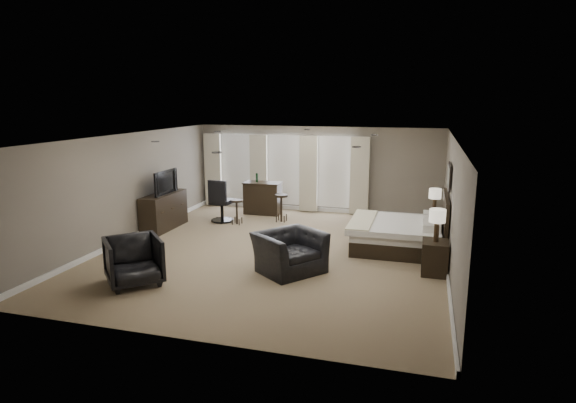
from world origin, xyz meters
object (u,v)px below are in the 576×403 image
(nightstand_far, at_px, (433,224))
(bed, at_px, (394,221))
(lamp_near, at_px, (437,225))
(dresser, at_px, (164,211))
(bar_stool_left, at_px, (237,212))
(armchair_near, at_px, (290,245))
(nightstand_near, at_px, (435,258))
(lamp_far, at_px, (435,201))
(armchair_far, at_px, (134,259))
(desk_chair, at_px, (222,200))
(bar_stool_right, at_px, (281,208))
(bar_counter, at_px, (263,198))
(tv, at_px, (163,191))

(nightstand_far, bearing_deg, bed, -121.54)
(lamp_near, xyz_separation_m, dresser, (-6.92, 1.57, -0.51))
(bar_stool_left, bearing_deg, armchair_near, -52.85)
(nightstand_near, distance_m, lamp_far, 2.95)
(lamp_far, xyz_separation_m, armchair_far, (-5.42, -5.01, -0.39))
(nightstand_near, distance_m, bar_stool_left, 5.80)
(lamp_far, xyz_separation_m, desk_chair, (-5.74, -0.20, -0.27))
(dresser, bearing_deg, nightstand_near, -12.78)
(lamp_far, distance_m, desk_chair, 5.75)
(lamp_near, bearing_deg, bed, 121.54)
(dresser, relative_size, armchair_near, 1.32)
(nightstand_near, bearing_deg, dresser, 167.22)
(nightstand_far, relative_size, lamp_near, 0.87)
(desk_chair, bearing_deg, bar_stool_right, -161.67)
(armchair_far, xyz_separation_m, bar_counter, (0.48, 6.02, -0.01))
(bed, xyz_separation_m, dresser, (-6.03, 0.12, -0.18))
(dresser, xyz_separation_m, bar_stool_right, (2.80, 1.56, -0.08))
(nightstand_far, relative_size, desk_chair, 0.46)
(bar_counter, bearing_deg, bed, -31.30)
(armchair_far, bearing_deg, lamp_far, -1.13)
(lamp_near, relative_size, bar_stool_right, 0.83)
(lamp_far, xyz_separation_m, armchair_near, (-2.80, -3.56, -0.34))
(tv, xyz_separation_m, bar_counter, (1.99, 2.34, -0.54))
(tv, bearing_deg, nightstand_near, -102.78)
(lamp_near, distance_m, armchair_far, 5.83)
(nightstand_near, distance_m, desk_chair, 6.35)
(bar_counter, height_order, bar_stool_left, bar_counter)
(bar_stool_left, bearing_deg, lamp_near, -25.83)
(armchair_near, height_order, bar_stool_right, armchair_near)
(bed, bearing_deg, bar_counter, 148.70)
(bed, distance_m, bar_stool_left, 4.47)
(tv, bearing_deg, armchair_far, -157.76)
(lamp_near, bearing_deg, dresser, 167.22)
(nightstand_far, height_order, lamp_far, lamp_far)
(bed, relative_size, lamp_far, 3.26)
(bed, xyz_separation_m, bar_counter, (-4.04, 2.46, -0.17))
(bed, relative_size, nightstand_near, 3.11)
(bed, relative_size, bar_stool_left, 2.99)
(bed, height_order, desk_chair, bed)
(lamp_near, relative_size, tv, 0.60)
(armchair_near, distance_m, armchair_far, 2.99)
(bed, bearing_deg, nightstand_far, 58.46)
(bar_stool_right, bearing_deg, bar_stool_left, -151.27)
(tv, relative_size, bar_stool_right, 1.40)
(nightstand_near, xyz_separation_m, bar_counter, (-4.93, 3.91, 0.15))
(lamp_far, relative_size, armchair_far, 0.64)
(nightstand_near, xyz_separation_m, desk_chair, (-5.74, 2.70, 0.28))
(lamp_near, xyz_separation_m, desk_chair, (-5.74, 2.70, -0.38))
(dresser, bearing_deg, bar_stool_left, 29.42)
(armchair_near, relative_size, armchair_far, 1.25)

